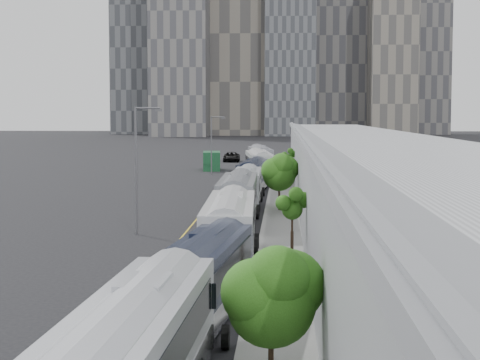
# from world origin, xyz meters

# --- Properties ---
(sidewalk) EXTENTS (10.00, 170.00, 0.12)m
(sidewalk) POSITION_xyz_m (9.00, 55.00, 0.06)
(sidewalk) COLOR gray
(sidewalk) RESTS_ON ground
(lane_line) EXTENTS (0.12, 160.00, 0.02)m
(lane_line) POSITION_xyz_m (-1.50, 55.00, 0.01)
(lane_line) COLOR gold
(lane_line) RESTS_ON ground
(depot) EXTENTS (12.45, 160.40, 7.20)m
(depot) POSITION_xyz_m (12.99, 55.00, 3.51)
(depot) COLOR gray
(depot) RESTS_ON ground
(skyline) EXTENTS (145.00, 64.00, 120.00)m
(skyline) POSITION_xyz_m (-2.90, 324.16, 50.85)
(skyline) COLOR slate
(skyline) RESTS_ON ground
(bus_1) EXTENTS (3.68, 12.47, 3.59)m
(bus_1) POSITION_xyz_m (2.37, 19.57, 1.51)
(bus_1) COLOR black
(bus_1) RESTS_ON ground
(bus_2) EXTENTS (3.18, 13.80, 4.01)m
(bus_2) POSITION_xyz_m (2.61, 32.02, 1.69)
(bus_2) COLOR silver
(bus_2) RESTS_ON ground
(bus_3) EXTENTS (3.04, 13.75, 4.01)m
(bus_3) POSITION_xyz_m (2.13, 48.57, 1.69)
(bus_3) COLOR slate
(bus_3) RESTS_ON ground
(bus_4) EXTENTS (2.79, 12.47, 3.64)m
(bus_4) POSITION_xyz_m (2.23, 61.93, 1.53)
(bus_4) COLOR #ACB0B6
(bus_4) RESTS_ON ground
(bus_5) EXTENTS (3.23, 12.69, 3.68)m
(bus_5) POSITION_xyz_m (2.29, 75.41, 1.55)
(bus_5) COLOR black
(bus_5) RESTS_ON ground
(bus_6) EXTENTS (4.20, 14.20, 4.09)m
(bus_6) POSITION_xyz_m (2.52, 89.22, 1.73)
(bus_6) COLOR silver
(bus_6) RESTS_ON ground
(bus_7) EXTENTS (4.21, 14.07, 4.05)m
(bus_7) POSITION_xyz_m (2.19, 104.52, 1.71)
(bus_7) COLOR gray
(bus_7) RESTS_ON ground
(tree_0) EXTENTS (2.90, 2.90, 4.64)m
(tree_0) POSITION_xyz_m (5.35, 11.15, 3.18)
(tree_0) COLOR black
(tree_0) RESTS_ON ground
(tree_1) EXTENTS (1.19, 1.19, 4.18)m
(tree_1) POSITION_xyz_m (6.21, 30.79, 3.47)
(tree_1) COLOR black
(tree_1) RESTS_ON ground
(tree_2) EXTENTS (2.98, 2.98, 5.26)m
(tree_2) POSITION_xyz_m (5.31, 57.73, 3.76)
(tree_2) COLOR black
(tree_2) RESTS_ON ground
(tree_3) EXTENTS (1.03, 1.03, 4.17)m
(tree_3) POSITION_xyz_m (6.28, 81.01, 3.48)
(tree_3) COLOR black
(tree_3) RESTS_ON ground
(street_lamp_near) EXTENTS (2.04, 0.22, 9.26)m
(street_lamp_near) POSITION_xyz_m (-4.77, 43.27, 5.32)
(street_lamp_near) COLOR #59595E
(street_lamp_near) RESTS_ON ground
(street_lamp_far) EXTENTS (2.04, 0.22, 8.41)m
(street_lamp_far) POSITION_xyz_m (-4.45, 100.03, 4.89)
(street_lamp_far) COLOR #59595E
(street_lamp_far) RESTS_ON ground
(shipping_container) EXTENTS (3.14, 6.55, 2.89)m
(shipping_container) POSITION_xyz_m (-5.52, 110.11, 1.44)
(shipping_container) COLOR #154425
(shipping_container) RESTS_ON ground
(suv) EXTENTS (3.11, 6.46, 1.78)m
(suv) POSITION_xyz_m (-3.92, 132.85, 0.89)
(suv) COLOR black
(suv) RESTS_ON ground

